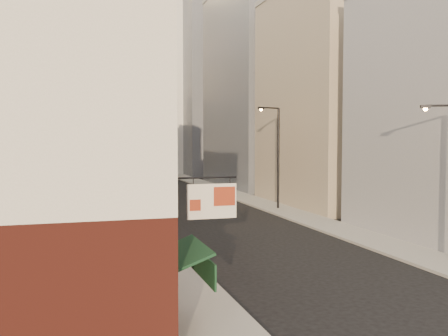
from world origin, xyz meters
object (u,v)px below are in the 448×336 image
(clock_tower, at_px, (121,84))
(streetlamp_mid, at_px, (276,152))
(traffic_light_left, at_px, (120,165))
(white_tower, at_px, (189,72))

(clock_tower, xyz_separation_m, streetlamp_mid, (7.32, -63.84, -12.54))
(clock_tower, bearing_deg, streetlamp_mid, -83.46)
(traffic_light_left, bearing_deg, streetlamp_mid, 111.20)
(clock_tower, xyz_separation_m, white_tower, (11.00, -14.00, 0.97))
(white_tower, xyz_separation_m, traffic_light_left, (-15.94, -37.43, -15.13))
(clock_tower, xyz_separation_m, traffic_light_left, (-4.94, -51.43, -14.15))
(white_tower, bearing_deg, clock_tower, 128.16)
(clock_tower, distance_m, streetlamp_mid, 65.47)
(traffic_light_left, bearing_deg, clock_tower, -118.94)
(clock_tower, height_order, white_tower, clock_tower)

